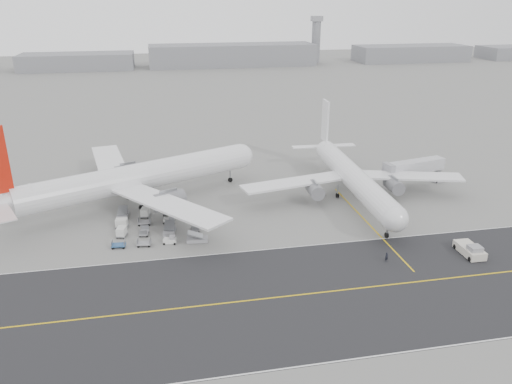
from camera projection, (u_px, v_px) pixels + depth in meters
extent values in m
plane|color=gray|center=(228.00, 247.00, 93.51)|extent=(700.00, 700.00, 0.00)
cube|color=#262729|center=(276.00, 297.00, 77.97)|extent=(220.00, 32.00, 0.02)
cube|color=gold|center=(276.00, 297.00, 77.96)|extent=(220.00, 0.30, 0.01)
cube|color=silver|center=(257.00, 250.00, 92.39)|extent=(220.00, 0.25, 0.01)
cube|color=silver|center=(305.00, 366.00, 63.54)|extent=(220.00, 0.25, 0.01)
cube|color=gold|center=(368.00, 223.00, 103.44)|extent=(0.30, 40.00, 0.01)
cylinder|color=gray|center=(316.00, 42.00, 348.26)|extent=(6.00, 6.00, 28.00)
cube|color=gray|center=(317.00, 19.00, 342.58)|extent=(7.00, 7.00, 3.50)
cylinder|color=white|center=(141.00, 177.00, 111.50)|extent=(51.50, 27.59, 6.15)
sphere|color=white|center=(241.00, 156.00, 125.93)|extent=(6.03, 6.03, 6.03)
cone|color=white|center=(4.00, 203.00, 96.21)|extent=(11.83, 9.34, 5.54)
cube|color=white|center=(3.00, 212.00, 91.52)|extent=(6.71, 10.17, 0.25)
cube|color=white|center=(168.00, 204.00, 98.77)|extent=(23.35, 27.21, 0.45)
cube|color=white|center=(110.00, 163.00, 123.40)|extent=(11.64, 30.16, 0.45)
cylinder|color=slate|center=(169.00, 200.00, 104.60)|extent=(7.54, 6.16, 3.82)
cylinder|color=slate|center=(128.00, 172.00, 121.51)|extent=(7.54, 6.16, 3.82)
cylinder|color=black|center=(230.00, 180.00, 126.26)|extent=(1.26, 0.93, 1.16)
cylinder|color=black|center=(141.00, 207.00, 109.74)|extent=(1.26, 0.93, 1.16)
cylinder|color=black|center=(129.00, 197.00, 115.35)|extent=(1.26, 0.93, 1.16)
cylinder|color=gray|center=(230.00, 174.00, 125.67)|extent=(0.36, 0.36, 3.23)
cylinder|color=white|center=(354.00, 178.00, 113.56)|extent=(6.75, 45.36, 5.18)
sphere|color=white|center=(395.00, 219.00, 92.79)|extent=(5.08, 5.08, 5.08)
cone|color=white|center=(324.00, 147.00, 135.20)|extent=(4.97, 8.98, 4.66)
cube|color=white|center=(325.00, 121.00, 133.08)|extent=(0.67, 4.98, 11.03)
cube|color=white|center=(307.00, 147.00, 135.24)|extent=(8.35, 2.77, 0.25)
cube|color=white|center=(340.00, 145.00, 136.58)|extent=(8.35, 2.77, 0.25)
cube|color=white|center=(294.00, 182.00, 112.80)|extent=(25.41, 10.55, 0.45)
cube|color=white|center=(408.00, 176.00, 116.82)|extent=(25.37, 12.14, 0.45)
cylinder|color=slate|center=(315.00, 190.00, 111.88)|extent=(3.40, 5.62, 3.21)
cylinder|color=slate|center=(394.00, 185.00, 114.64)|extent=(3.40, 5.62, 3.21)
cylinder|color=black|center=(387.00, 235.00, 97.06)|extent=(0.54, 1.14, 1.12)
cylinder|color=black|center=(337.00, 195.00, 116.36)|extent=(0.54, 1.14, 1.12)
cylinder|color=black|center=(363.00, 194.00, 117.28)|extent=(0.54, 1.14, 1.12)
cylinder|color=gray|center=(387.00, 229.00, 96.57)|extent=(0.36, 0.36, 2.72)
cube|color=beige|center=(470.00, 250.00, 90.74)|extent=(3.12, 6.32, 1.42)
cube|color=gray|center=(475.00, 248.00, 89.05)|extent=(2.26, 2.06, 0.91)
cylinder|color=gray|center=(458.00, 242.00, 94.40)|extent=(0.20, 2.64, 0.16)
cylinder|color=black|center=(470.00, 259.00, 88.45)|extent=(0.42, 0.92, 0.91)
cylinder|color=black|center=(484.00, 258.00, 88.89)|extent=(0.42, 0.92, 0.91)
cylinder|color=black|center=(455.00, 246.00, 92.90)|extent=(0.42, 0.92, 0.91)
cylinder|color=black|center=(468.00, 245.00, 93.34)|extent=(0.42, 0.92, 0.91)
cylinder|color=gray|center=(437.00, 173.00, 126.22)|extent=(1.74, 1.74, 4.35)
cube|color=gray|center=(436.00, 180.00, 126.88)|extent=(3.36, 3.36, 0.76)
cube|color=#BCBCC1|center=(415.00, 166.00, 122.39)|extent=(16.59, 6.42, 2.83)
cube|color=gray|center=(389.00, 170.00, 119.51)|extent=(2.01, 3.68, 3.26)
cylinder|color=black|center=(437.00, 178.00, 128.36)|extent=(0.46, 0.71, 0.65)
imported|color=black|center=(387.00, 257.00, 88.19)|extent=(0.72, 0.54, 1.80)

